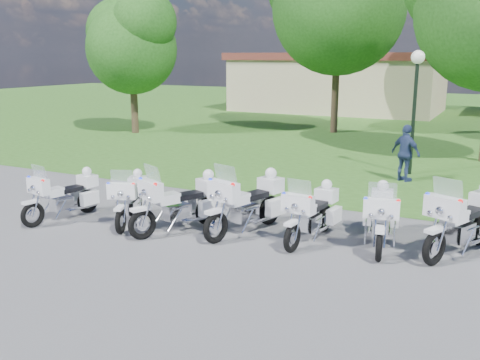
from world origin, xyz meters
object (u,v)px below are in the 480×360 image
at_px(motorcycle_1, 131,198).
at_px(motorcycle_2, 181,202).
at_px(lamp_post, 416,81).
at_px(motorcycle_4, 313,212).
at_px(motorcycle_3, 248,202).
at_px(motorcycle_6, 464,220).
at_px(motorcycle_0, 65,195).
at_px(motorcycle_5, 381,216).
at_px(bystander_c, 406,153).

xyz_separation_m(motorcycle_1, motorcycle_2, (1.42, 0.01, 0.08)).
distance_m(motorcycle_2, lamp_post, 9.52).
relative_size(motorcycle_1, motorcycle_4, 0.91).
xyz_separation_m(motorcycle_3, motorcycle_6, (4.43, 0.75, 0.00)).
relative_size(motorcycle_6, lamp_post, 0.57).
distance_m(motorcycle_0, motorcycle_4, 6.02).
xyz_separation_m(motorcycle_4, motorcycle_6, (2.97, 0.61, 0.08)).
relative_size(motorcycle_5, motorcycle_6, 0.97).
bearing_deg(motorcycle_4, motorcycle_5, -160.30).
distance_m(motorcycle_2, motorcycle_3, 1.52).
bearing_deg(motorcycle_4, motorcycle_6, -161.90).
xyz_separation_m(motorcycle_0, motorcycle_5, (7.28, 1.57, 0.03)).
xyz_separation_m(motorcycle_3, lamp_post, (2.18, 7.89, 2.39)).
relative_size(motorcycle_0, bystander_c, 1.18).
bearing_deg(motorcycle_0, motorcycle_1, -151.87).
distance_m(motorcycle_4, lamp_post, 8.16).
height_order(motorcycle_2, motorcycle_5, motorcycle_2).
xyz_separation_m(motorcycle_1, motorcycle_3, (2.82, 0.61, 0.10)).
bearing_deg(lamp_post, bystander_c, -88.64).
bearing_deg(motorcycle_2, motorcycle_3, -131.98).
xyz_separation_m(motorcycle_4, lamp_post, (0.72, 7.74, 2.46)).
bearing_deg(motorcycle_6, bystander_c, -45.58).
relative_size(motorcycle_1, motorcycle_3, 0.83).
height_order(motorcycle_3, motorcycle_5, motorcycle_3).
bearing_deg(motorcycle_4, motorcycle_2, 20.99).
bearing_deg(bystander_c, motorcycle_5, 125.06).
distance_m(motorcycle_2, motorcycle_5, 4.38).
bearing_deg(lamp_post, motorcycle_4, -95.31).
xyz_separation_m(lamp_post, bystander_c, (0.03, -1.17, -2.18)).
height_order(motorcycle_6, bystander_c, bystander_c).
xyz_separation_m(motorcycle_2, motorcycle_4, (2.86, 0.74, -0.06)).
relative_size(motorcycle_3, motorcycle_4, 1.10).
xyz_separation_m(motorcycle_1, lamp_post, (5.00, 8.49, 2.49)).
height_order(motorcycle_4, motorcycle_5, motorcycle_5).
bearing_deg(motorcycle_4, motorcycle_1, 16.41).
relative_size(motorcycle_4, bystander_c, 1.22).
distance_m(motorcycle_0, motorcycle_6, 9.05).
bearing_deg(motorcycle_1, motorcycle_6, 168.24).
relative_size(motorcycle_3, bystander_c, 1.34).
relative_size(motorcycle_0, lamp_post, 0.52).
height_order(motorcycle_0, lamp_post, lamp_post).
bearing_deg(motorcycle_1, motorcycle_2, 158.00).
xyz_separation_m(motorcycle_1, motorcycle_6, (7.25, 1.36, 0.10)).
height_order(motorcycle_1, motorcycle_3, motorcycle_3).
xyz_separation_m(motorcycle_2, motorcycle_6, (5.83, 1.35, 0.02)).
bearing_deg(motorcycle_1, motorcycle_5, 168.36).
xyz_separation_m(motorcycle_5, lamp_post, (-0.66, 7.42, 2.45)).
bearing_deg(motorcycle_0, motorcycle_6, -157.20).
relative_size(motorcycle_4, motorcycle_6, 0.95).
height_order(motorcycle_0, motorcycle_2, motorcycle_2).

